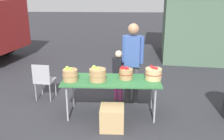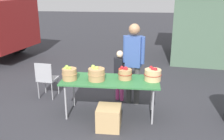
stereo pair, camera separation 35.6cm
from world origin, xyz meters
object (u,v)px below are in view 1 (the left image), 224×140
(market_table, at_px, (111,82))
(apple_basket_green_1, at_px, (98,74))
(child_customer, at_px, (119,71))
(apple_basket_red_1, at_px, (153,74))
(apple_basket_green_0, at_px, (70,74))
(apple_basket_red_0, at_px, (126,73))
(vendor_adult, at_px, (133,58))
(folding_chair, at_px, (44,79))
(produce_crate, at_px, (112,118))

(market_table, xyz_separation_m, apple_basket_green_1, (-0.26, -0.05, 0.17))
(market_table, bearing_deg, apple_basket_green_1, -168.82)
(child_customer, bearing_deg, apple_basket_red_1, 164.41)
(market_table, bearing_deg, apple_basket_green_0, -174.47)
(apple_basket_red_0, bearing_deg, vendor_adult, 73.87)
(folding_chair, distance_m, produce_crate, 2.01)
(market_table, distance_m, apple_basket_green_0, 0.81)
(folding_chair, bearing_deg, apple_basket_green_1, 157.99)
(apple_basket_red_0, relative_size, apple_basket_red_1, 0.83)
(apple_basket_red_0, distance_m, produce_crate, 0.93)
(apple_basket_green_0, height_order, folding_chair, apple_basket_green_0)
(apple_basket_green_0, relative_size, produce_crate, 0.71)
(child_customer, height_order, produce_crate, child_customer)
(market_table, xyz_separation_m, folding_chair, (-1.55, 0.65, -0.20))
(apple_basket_red_0, bearing_deg, produce_crate, -111.61)
(produce_crate, bearing_deg, apple_basket_red_0, 68.39)
(apple_basket_red_1, height_order, folding_chair, apple_basket_red_1)
(apple_basket_red_0, height_order, vendor_adult, vendor_adult)
(apple_basket_green_1, bearing_deg, child_customer, 62.79)
(apple_basket_green_1, distance_m, apple_basket_red_1, 1.09)
(apple_basket_green_0, relative_size, vendor_adult, 0.17)
(apple_basket_red_0, bearing_deg, apple_basket_green_1, -166.90)
(child_customer, bearing_deg, apple_basket_green_0, 67.66)
(apple_basket_red_0, height_order, child_customer, child_customer)
(apple_basket_red_0, bearing_deg, market_table, -165.14)
(apple_basket_red_1, relative_size, produce_crate, 0.79)
(vendor_adult, distance_m, child_customer, 0.48)
(apple_basket_red_0, xyz_separation_m, vendor_adult, (0.15, 0.51, 0.17))
(apple_basket_red_1, relative_size, vendor_adult, 0.19)
(vendor_adult, bearing_deg, apple_basket_red_1, 138.83)
(child_customer, bearing_deg, folding_chair, 29.27)
(apple_basket_red_0, relative_size, vendor_adult, 0.16)
(vendor_adult, bearing_deg, apple_basket_red_0, 85.54)
(apple_basket_red_1, distance_m, vendor_adult, 0.67)
(vendor_adult, distance_m, produce_crate, 1.44)
(apple_basket_green_1, xyz_separation_m, vendor_adult, (0.69, 0.63, 0.16))
(apple_basket_green_0, distance_m, apple_basket_red_0, 1.08)
(apple_basket_red_1, bearing_deg, apple_basket_green_0, -174.98)
(vendor_adult, bearing_deg, child_customer, -10.95)
(market_table, bearing_deg, apple_basket_red_1, 4.53)
(vendor_adult, height_order, folding_chair, vendor_adult)
(apple_basket_red_0, height_order, produce_crate, apple_basket_red_0)
(market_table, height_order, child_customer, child_customer)
(apple_basket_green_1, distance_m, child_customer, 0.87)
(apple_basket_green_1, bearing_deg, apple_basket_green_0, -177.32)
(apple_basket_red_1, xyz_separation_m, produce_crate, (-0.78, -0.60, -0.65))
(produce_crate, bearing_deg, market_table, 93.98)
(apple_basket_green_0, xyz_separation_m, apple_basket_green_1, (0.53, 0.02, -0.00))
(child_customer, bearing_deg, vendor_adult, -175.37)
(apple_basket_green_0, relative_size, child_customer, 0.26)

